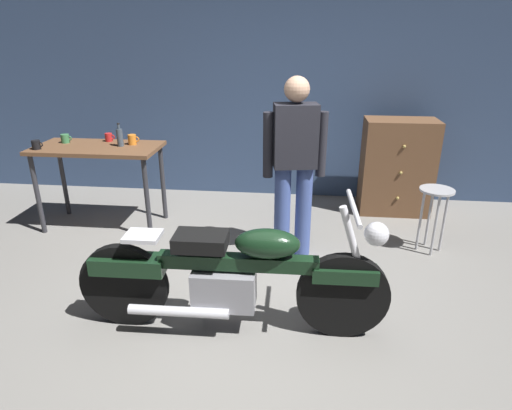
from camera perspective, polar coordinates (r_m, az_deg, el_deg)
name	(u,v)px	position (r m, az deg, el deg)	size (l,w,h in m)	color
ground_plane	(251,320)	(3.36, -0.68, -14.89)	(12.00, 12.00, 0.00)	gray
back_wall	(278,72)	(5.50, 2.88, 17.05)	(8.00, 0.12, 3.10)	#384C70
workbench	(98,157)	(4.88, -20.05, 6.01)	(1.30, 0.64, 0.90)	brown
motorcycle	(233,275)	(3.04, -3.00, -9.15)	(2.19, 0.60, 1.00)	black
person_standing	(294,162)	(3.92, 5.08, 5.69)	(0.56, 0.28, 1.67)	#42579B
shop_stool	(435,203)	(4.44, 22.49, 0.23)	(0.32, 0.32, 0.64)	#B2B2B7
wooden_dresser	(397,167)	(5.30, 18.03, 4.79)	(0.80, 0.47, 1.10)	brown
mug_orange_travel	(132,140)	(4.79, -15.95, 8.28)	(0.12, 0.09, 0.11)	orange
mug_red_diner	(109,137)	(5.01, -18.78, 8.43)	(0.11, 0.08, 0.09)	red
mug_black_matte	(36,145)	(4.95, -26.93, 7.08)	(0.11, 0.08, 0.09)	black
mug_green_speckled	(65,139)	(5.11, -23.79, 8.00)	(0.12, 0.09, 0.09)	#3D7F4C
bottle	(120,137)	(4.74, -17.48, 8.53)	(0.06, 0.06, 0.24)	#3F4C59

